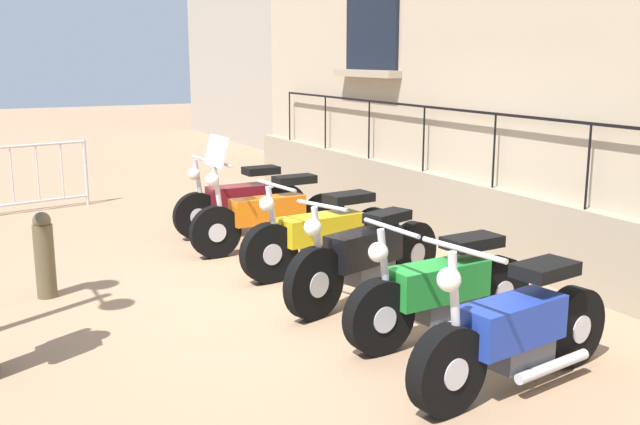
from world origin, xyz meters
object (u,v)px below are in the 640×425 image
(motorcycle_black, at_px, (367,258))
(motorcycle_blue, at_px, (515,334))
(motorcycle_orange, at_px, (270,215))
(motorcycle_yellow, at_px, (324,236))
(bollard, at_px, (44,255))
(motorcycle_green, at_px, (442,292))
(crowd_barrier, at_px, (25,176))
(motorcycle_maroon, at_px, (241,203))

(motorcycle_black, height_order, motorcycle_blue, motorcycle_blue)
(motorcycle_orange, height_order, motorcycle_blue, motorcycle_orange)
(motorcycle_yellow, bearing_deg, motorcycle_orange, -82.16)
(motorcycle_black, height_order, bollard, motorcycle_black)
(motorcycle_yellow, height_order, motorcycle_blue, motorcycle_blue)
(motorcycle_green, distance_m, crowd_barrier, 7.53)
(motorcycle_orange, distance_m, motorcycle_blue, 4.35)
(motorcycle_maroon, relative_size, bollard, 2.21)
(motorcycle_maroon, bearing_deg, bollard, 30.92)
(motorcycle_black, distance_m, bollard, 3.16)
(motorcycle_green, relative_size, bollard, 2.23)
(motorcycle_black, distance_m, crowd_barrier, 6.46)
(motorcycle_green, distance_m, motorcycle_blue, 1.03)
(motorcycle_orange, distance_m, motorcycle_black, 2.20)
(bollard, bearing_deg, motorcycle_green, 136.61)
(motorcycle_green, bearing_deg, bollard, -43.39)
(motorcycle_yellow, bearing_deg, bollard, -9.70)
(motorcycle_yellow, distance_m, motorcycle_green, 2.18)
(motorcycle_blue, xyz_separation_m, crowd_barrier, (2.43, -8.11, 0.15))
(motorcycle_maroon, distance_m, crowd_barrier, 3.70)
(motorcycle_orange, xyz_separation_m, motorcycle_blue, (-0.02, 4.35, -0.04))
(motorcycle_green, distance_m, bollard, 3.89)
(motorcycle_maroon, relative_size, motorcycle_orange, 0.90)
(motorcycle_maroon, relative_size, motorcycle_blue, 0.96)
(motorcycle_maroon, bearing_deg, motorcycle_orange, 90.02)
(motorcycle_maroon, xyz_separation_m, crowd_barrier, (2.41, -2.81, 0.14))
(motorcycle_green, bearing_deg, motorcycle_yellow, -90.67)
(crowd_barrier, bearing_deg, motorcycle_maroon, 130.67)
(motorcycle_maroon, distance_m, motorcycle_yellow, 2.11)
(bollard, bearing_deg, crowd_barrier, -93.60)
(motorcycle_orange, bearing_deg, motorcycle_maroon, -89.98)
(motorcycle_yellow, distance_m, motorcycle_black, 1.06)
(motorcycle_maroon, height_order, motorcycle_green, motorcycle_maroon)
(motorcycle_maroon, bearing_deg, motorcycle_yellow, 94.30)
(motorcycle_maroon, xyz_separation_m, motorcycle_blue, (-0.02, 5.31, -0.01))
(crowd_barrier, bearing_deg, bollard, 86.40)
(motorcycle_maroon, height_order, bollard, motorcycle_maroon)
(motorcycle_orange, bearing_deg, motorcycle_yellow, 97.84)
(motorcycle_black, bearing_deg, motorcycle_orange, -88.19)
(motorcycle_black, height_order, motorcycle_green, motorcycle_black)
(motorcycle_blue, bearing_deg, motorcycle_black, -91.44)
(motorcycle_yellow, height_order, motorcycle_black, motorcycle_black)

